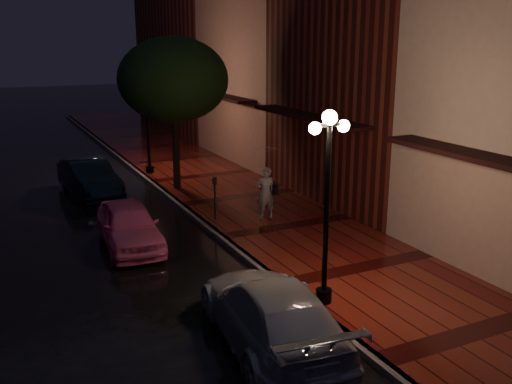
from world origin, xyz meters
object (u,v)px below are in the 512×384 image
streetlamp_near (327,197)px  woman_with_umbrella (266,171)px  street_tree (174,82)px  silver_car (272,313)px  parking_meter (215,194)px  pink_car (129,225)px  streetlamp_far (147,117)px  navy_car (89,178)px

streetlamp_near → woman_with_umbrella: streetlamp_near is taller
street_tree → silver_car: (-2.05, -11.89, -3.55)m
streetlamp_near → parking_meter: size_ratio=3.11×
pink_car → silver_car: size_ratio=0.80×
woman_with_umbrella → silver_car: bearing=69.6°
streetlamp_far → street_tree: 3.44m
pink_car → parking_meter: size_ratio=2.76×
streetlamp_near → pink_car: size_ratio=1.13×
pink_car → parking_meter: (3.05, 0.95, 0.34)m
streetlamp_near → woman_with_umbrella: size_ratio=1.78×
streetlamp_far → navy_car: bearing=-145.1°
navy_car → silver_car: (1.13, -12.86, 0.00)m
parking_meter → navy_car: bearing=125.7°
streetlamp_far → silver_car: 15.13m
pink_car → parking_meter: parking_meter is taller
navy_car → silver_car: 12.91m
streetlamp_near → street_tree: 11.12m
street_tree → navy_car: 4.87m
streetlamp_near → street_tree: street_tree is taller
streetlamp_far → parking_meter: (0.11, -7.29, -1.61)m
streetlamp_far → street_tree: street_tree is taller
pink_car → street_tree: bearing=62.5°
silver_car → parking_meter: size_ratio=3.44×
street_tree → silver_car: street_tree is taller
silver_car → woman_with_umbrella: bearing=-109.4°
streetlamp_far → silver_car: streetlamp_far is taller
navy_car → parking_meter: size_ratio=3.01×
parking_meter → street_tree: bearing=93.7°
pink_car → silver_car: (1.14, -6.65, 0.04)m
streetlamp_far → street_tree: size_ratio=0.74×
streetlamp_near → silver_car: size_ratio=0.90×
pink_car → woman_with_umbrella: (4.54, 0.23, 1.09)m
woman_with_umbrella → parking_meter: woman_with_umbrella is taller
streetlamp_near → woman_with_umbrella: bearing=75.1°
streetlamp_near → navy_car: 12.46m
street_tree → parking_meter: bearing=-92.0°
navy_car → silver_car: bearing=-91.2°
parking_meter → pink_car: bearing=-157.0°
streetlamp_far → pink_car: (-2.94, -8.25, -1.95)m
street_tree → streetlamp_near: bearing=-91.3°
street_tree → silver_car: 12.58m
street_tree → pink_car: street_tree is taller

